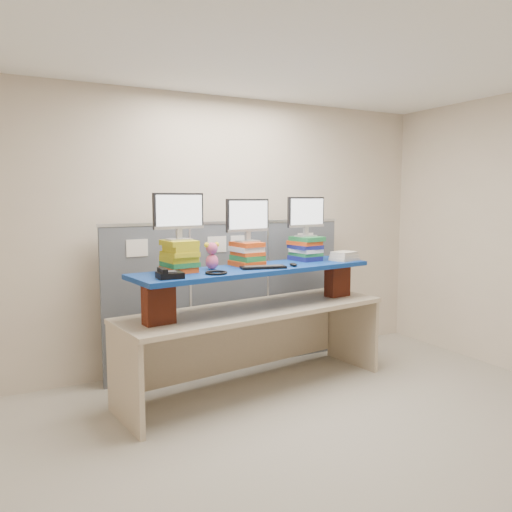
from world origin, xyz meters
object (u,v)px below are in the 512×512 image
monitor_left (179,213)px  monitor_right (306,214)px  desk (256,324)px  desk_phone (169,274)px  monitor_center (248,218)px  blue_board (256,269)px  keyboard (263,267)px

monitor_left → monitor_right: monitor_left is taller
desk → desk_phone: 1.08m
monitor_center → desk_phone: monitor_center is taller
blue_board → desk_phone: (-0.89, -0.25, 0.05)m
monitor_right → monitor_left: bearing=180.0°
blue_board → monitor_right: (0.67, 0.21, 0.48)m
monitor_right → keyboard: (-0.66, -0.33, -0.45)m
blue_board → monitor_left: size_ratio=5.07×
monitor_center → monitor_left: bearing=180.0°
monitor_left → keyboard: size_ratio=1.08×
keyboard → desk: bearing=107.1°
desk_phone → blue_board: bearing=17.7°
desk → keyboard: (0.01, -0.12, 0.54)m
blue_board → keyboard: keyboard is taller
keyboard → desk_phone: 0.91m
blue_board → monitor_left: monitor_left is taller
desk → monitor_left: size_ratio=5.81×
monitor_left → monitor_center: monitor_left is taller
monitor_right → keyboard: size_ratio=1.08×
desk → blue_board: size_ratio=1.15×
desk → blue_board: blue_board is taller
desk → monitor_left: 1.24m
monitor_right → desk_phone: 1.68m
keyboard → desk_phone: desk_phone is taller
desk → monitor_center: size_ratio=5.81×
monitor_left → monitor_center: 0.69m
desk → monitor_right: bearing=9.7°
blue_board → monitor_center: 0.48m
monitor_left → desk_phone: monitor_left is taller
monitor_left → keyboard: 0.88m
blue_board → monitor_center: (-0.02, 0.12, 0.46)m
monitor_center → keyboard: (0.04, -0.23, -0.43)m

